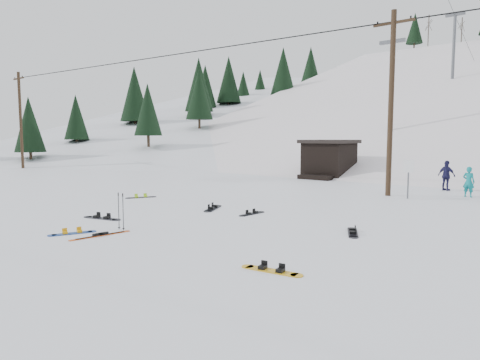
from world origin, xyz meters
The scene contains 20 objects.
ground centered at (0.00, 0.00, 0.00)m, with size 200.00×200.00×0.00m, color white.
ridge_left centered at (-36.00, 48.00, -11.00)m, with size 34.00×85.00×38.00m, color white.
treeline_left centered at (-34.00, 40.00, 0.00)m, with size 20.00×64.00×10.00m, color black, non-canonical shape.
utility_pole centered at (2.00, 14.00, 4.68)m, with size 2.00×0.26×9.00m.
utility_pole_left centered at (-32.00, 11.00, 4.68)m, with size 2.00×0.26×9.00m.
trail_sign centered at (3.10, 13.58, 1.27)m, with size 0.50×0.09×1.85m.
lift_hut centered at (-5.00, 20.94, 1.36)m, with size 3.40×4.10×2.75m.
lift_tower_near centered at (-4.00, 30.00, 7.86)m, with size 2.20×0.36×8.00m.
lift_tower_mid centered at (-4.00, 50.00, 14.36)m, with size 2.20×0.36×8.00m.
hero_snowboard centered at (-2.14, -0.53, 0.03)m, with size 0.68×1.31×0.10m.
hero_skis centered at (-1.23, -0.15, 0.03)m, with size 0.33×1.86×0.10m.
ski_poles centered at (-1.49, 0.76, 0.60)m, with size 0.32×0.09×1.17m.
board_scatter_a centered at (-3.59, 1.40, 0.03)m, with size 1.58×0.63×0.11m.
board_scatter_b centered at (-1.99, 5.49, 0.03)m, with size 0.94×1.58×0.12m.
board_scatter_c centered at (-6.93, 5.66, 0.03)m, with size 0.83×1.35×0.10m.
board_scatter_d centered at (4.33, 4.96, 0.03)m, with size 0.84×1.37×0.11m.
board_scatter_e centered at (4.61, 0.33, 0.03)m, with size 1.45×0.45×0.10m.
board_scatter_f centered at (-0.03, 5.56, 0.02)m, with size 0.30×1.37×0.10m.
skier_teal centered at (5.20, 16.00, 0.75)m, with size 0.54×0.36×1.49m, color #0D7F84.
skier_navy centered at (3.68, 18.08, 0.83)m, with size 0.97×0.40×1.65m, color #1D1B44.
Camera 1 is at (9.83, -7.04, 2.88)m, focal length 32.00 mm.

